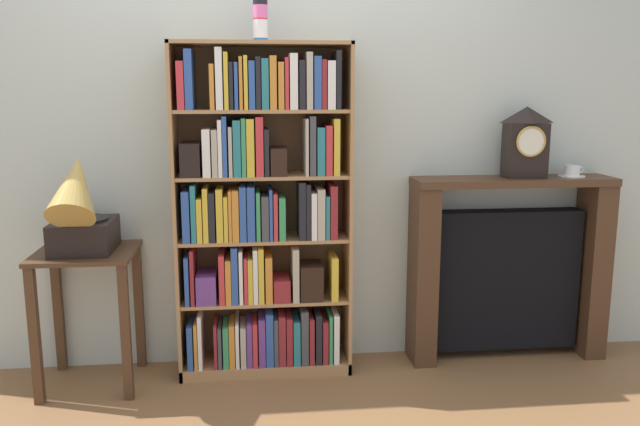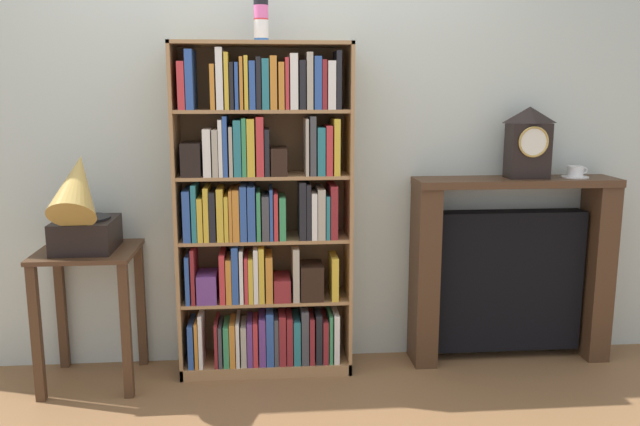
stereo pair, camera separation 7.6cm
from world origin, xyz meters
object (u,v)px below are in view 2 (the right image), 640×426
cup_stack (260,14)px  side_table_left (89,287)px  bookshelf (262,220)px  mantel_clock (528,143)px  gramophone (80,208)px  teacup_with_saucer (575,173)px  fireplace_mantel (509,271)px

cup_stack → side_table_left: (-0.89, -0.06, -1.34)m
bookshelf → side_table_left: 0.94m
cup_stack → mantel_clock: 1.54m
gramophone → mantel_clock: size_ratio=1.43×
side_table_left → cup_stack: bearing=3.6°
side_table_left → mantel_clock: 2.40m
side_table_left → mantel_clock: bearing=2.5°
bookshelf → side_table_left: bearing=-175.0°
side_table_left → teacup_with_saucer: (2.56, 0.10, 0.54)m
side_table_left → fireplace_mantel: 2.24m
bookshelf → teacup_with_saucer: bearing=0.9°
gramophone → fireplace_mantel: bearing=4.7°
bookshelf → fireplace_mantel: bookshelf is taller
cup_stack → gramophone: size_ratio=0.47×
bookshelf → mantel_clock: 1.46m
gramophone → fireplace_mantel: size_ratio=0.50×
bookshelf → side_table_left: (-0.88, -0.08, -0.31)m
fireplace_mantel → mantel_clock: bearing=-24.2°
cup_stack → teacup_with_saucer: size_ratio=1.79×
bookshelf → mantel_clock: bookshelf is taller
bookshelf → cup_stack: cup_stack is taller
cup_stack → fireplace_mantel: 1.91m
bookshelf → mantel_clock: (1.41, 0.02, 0.39)m
bookshelf → gramophone: 0.90m
cup_stack → fireplace_mantel: (1.35, 0.07, -1.35)m
fireplace_mantel → bookshelf: bearing=-178.0°
fireplace_mantel → gramophone: bearing=-175.3°
gramophone → cup_stack: bearing=7.4°
cup_stack → fireplace_mantel: cup_stack is taller
side_table_left → teacup_with_saucer: bearing=2.3°
mantel_clock → side_table_left: bearing=-177.5°
mantel_clock → teacup_with_saucer: size_ratio=2.63×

